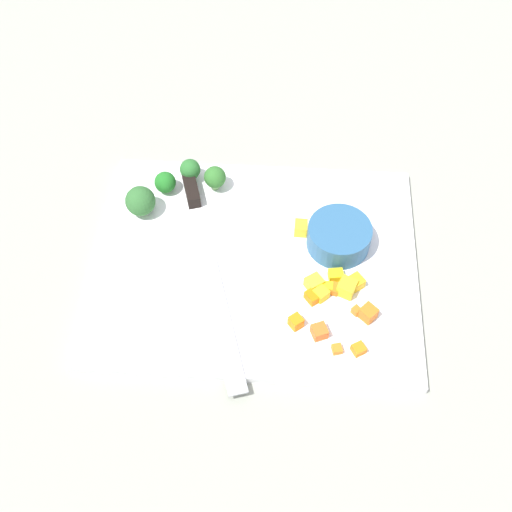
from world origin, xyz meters
TOP-DOWN VIEW (x-y plane):
  - ground_plane at (0.00, 0.00)m, footprint 4.00×4.00m
  - cutting_board at (0.00, 0.00)m, footprint 0.41×0.32m
  - prep_bowl at (0.10, 0.03)m, footprint 0.08×0.08m
  - chef_knife at (-0.07, 0.03)m, footprint 0.12×0.32m
  - carrot_dice_0 at (0.14, -0.07)m, footprint 0.02×0.02m
  - carrot_dice_1 at (0.12, -0.07)m, footprint 0.01×0.01m
  - carrot_dice_2 at (0.07, -0.03)m, footprint 0.01×0.01m
  - carrot_dice_3 at (0.10, -0.04)m, footprint 0.02×0.02m
  - carrot_dice_4 at (0.05, -0.09)m, footprint 0.02×0.02m
  - carrot_dice_5 at (0.08, -0.10)m, footprint 0.02×0.02m
  - carrot_dice_6 at (0.13, -0.12)m, footprint 0.02×0.02m
  - carrot_dice_7 at (0.07, -0.05)m, footprint 0.02×0.02m
  - carrot_dice_8 at (0.10, -0.12)m, footprint 0.01×0.01m
  - pepper_dice_0 at (0.11, -0.04)m, footprint 0.03×0.03m
  - pepper_dice_1 at (0.09, -0.04)m, footprint 0.01×0.01m
  - pepper_dice_2 at (0.08, -0.05)m, footprint 0.02×0.02m
  - pepper_dice_3 at (0.07, -0.03)m, footprint 0.03×0.03m
  - pepper_dice_4 at (0.12, -0.03)m, footprint 0.02×0.02m
  - pepper_dice_5 at (0.06, 0.05)m, footprint 0.02×0.02m
  - pepper_dice_6 at (0.10, -0.02)m, footprint 0.02×0.02m
  - broccoli_floret_0 at (-0.13, 0.11)m, footprint 0.03×0.03m
  - broccoli_floret_1 at (-0.10, 0.13)m, footprint 0.03×0.03m
  - broccoli_floret_2 at (-0.16, 0.07)m, footprint 0.04×0.04m
  - broccoli_floret_3 at (-0.06, 0.12)m, footprint 0.03×0.03m

SIDE VIEW (x-z plane):
  - ground_plane at x=0.00m, z-range 0.00..0.00m
  - cutting_board at x=0.00m, z-range 0.00..0.01m
  - carrot_dice_8 at x=0.10m, z-range 0.01..0.02m
  - carrot_dice_1 at x=0.12m, z-range 0.01..0.02m
  - carrot_dice_3 at x=0.10m, z-range 0.01..0.02m
  - carrot_dice_6 at x=0.13m, z-range 0.01..0.02m
  - carrot_dice_2 at x=0.07m, z-range 0.01..0.02m
  - pepper_dice_1 at x=0.09m, z-range 0.01..0.02m
  - pepper_dice_6 at x=0.10m, z-range 0.01..0.02m
  - chef_knife at x=-0.07m, z-range 0.01..0.03m
  - carrot_dice_7 at x=0.07m, z-range 0.01..0.02m
  - pepper_dice_2 at x=0.08m, z-range 0.01..0.03m
  - pepper_dice_4 at x=0.12m, z-range 0.01..0.03m
  - carrot_dice_5 at x=0.08m, z-range 0.01..0.03m
  - pepper_dice_3 at x=0.07m, z-range 0.01..0.03m
  - carrot_dice_4 at x=0.05m, z-range 0.01..0.03m
  - pepper_dice_5 at x=0.06m, z-range 0.01..0.03m
  - carrot_dice_0 at x=0.14m, z-range 0.01..0.03m
  - pepper_dice_0 at x=0.11m, z-range 0.01..0.03m
  - broccoli_floret_0 at x=-0.13m, z-range 0.01..0.04m
  - prep_bowl at x=0.10m, z-range 0.01..0.05m
  - broccoli_floret_1 at x=-0.10m, z-range 0.01..0.05m
  - broccoli_floret_3 at x=-0.06m, z-range 0.01..0.05m
  - broccoli_floret_2 at x=-0.16m, z-range 0.01..0.05m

